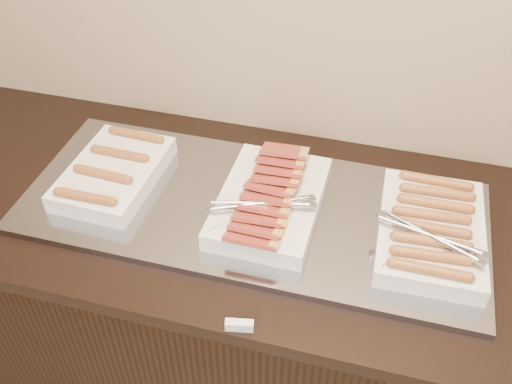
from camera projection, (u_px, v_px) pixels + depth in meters
counter at (261, 315)px, 1.79m from camera, size 2.06×0.76×0.90m
warming_tray at (251, 208)px, 1.49m from camera, size 1.20×0.50×0.02m
dish_left at (114, 172)px, 1.54m from camera, size 0.23×0.34×0.07m
dish_center at (270, 200)px, 1.45m from camera, size 0.27×0.40×0.10m
dish_right at (431, 230)px, 1.37m from camera, size 0.27×0.38×0.08m
label_holder at (239, 325)px, 1.22m from camera, size 0.06×0.03×0.02m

